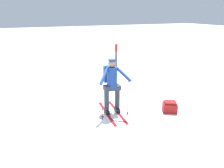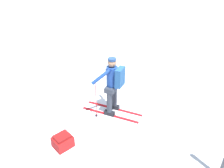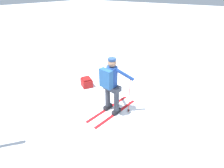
% 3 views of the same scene
% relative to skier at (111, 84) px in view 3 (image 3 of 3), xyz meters
% --- Properties ---
extents(ground_plane, '(80.00, 80.00, 0.00)m').
position_rel_skier_xyz_m(ground_plane, '(0.11, 0.39, -0.95)').
color(ground_plane, white).
extents(skier, '(1.77, 0.98, 1.67)m').
position_rel_skier_xyz_m(skier, '(0.00, 0.00, 0.00)').
color(skier, red).
rests_on(skier, ground_plane).
extents(dropped_backpack, '(0.52, 0.54, 0.34)m').
position_rel_skier_xyz_m(dropped_backpack, '(-0.70, -1.65, -0.79)').
color(dropped_backpack, maroon).
rests_on(dropped_backpack, ground_plane).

